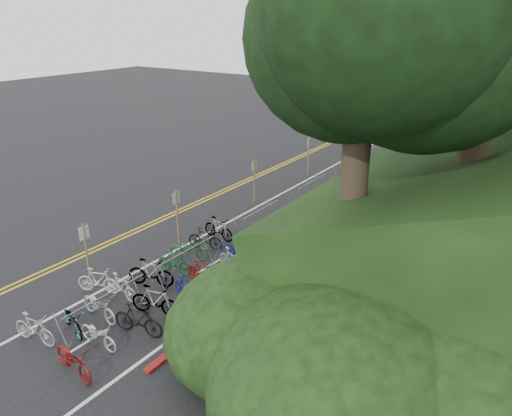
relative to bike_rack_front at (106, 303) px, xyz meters
The scene contains 9 objects.
ground 3.21m from the bike_rack_front, 161.53° to the left, with size 120.00×120.00×0.00m, color black.
road_markings 11.34m from the bike_rack_front, 101.74° to the left, with size 7.47×80.00×0.01m.
red_curb 13.30m from the bike_rack_front, 77.97° to the left, with size 0.25×28.00×0.10m, color maroon.
bike_rack_front is the anchor object (origin of this frame).
bike_racks_rest 13.98m from the bike_rack_front, 89.73° to the left, with size 1.14×23.00×1.17m.
signpost_near 2.57m from the bike_rack_front, 153.68° to the left, with size 0.08×0.40×2.70m.
signposts_rest 15.17m from the bike_rack_front, 98.86° to the left, with size 0.08×18.40×2.50m.
bike_front 2.27m from the bike_rack_front, 148.08° to the left, with size 1.63×0.46×0.98m, color beige.
bike_valet 2.16m from the bike_rack_front, 88.25° to the left, with size 3.28×11.34×1.10m.
Camera 1 is at (14.77, -9.79, 9.60)m, focal length 35.00 mm.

